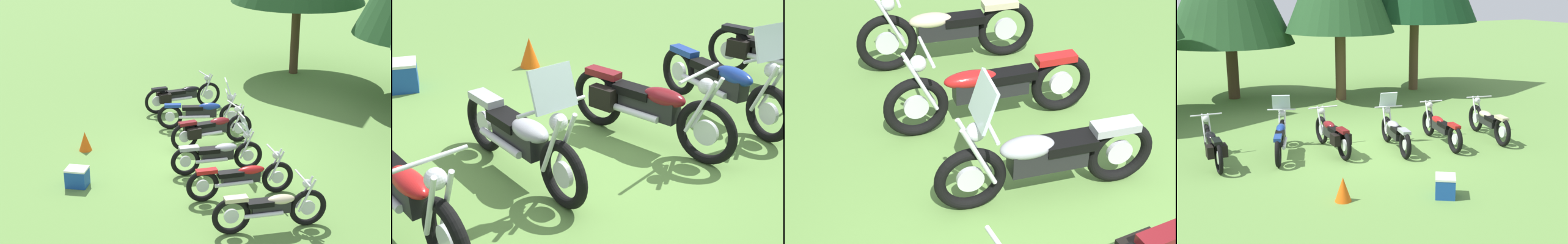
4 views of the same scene
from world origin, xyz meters
TOP-DOWN VIEW (x-y plane):
  - ground_plane at (0.00, 0.00)m, footprint 80.00×80.00m
  - motorcycle_0 at (-3.54, 0.52)m, footprint 0.73×2.33m
  - motorcycle_1 at (-1.96, 0.49)m, footprint 1.01×2.24m
  - motorcycle_2 at (-0.73, 0.19)m, footprint 0.77×2.21m
  - motorcycle_3 at (0.74, -0.28)m, footprint 0.73×2.13m
  - motorcycle_4 at (2.04, -0.35)m, footprint 0.63×2.33m
  - picnic_cooler at (0.20, -3.40)m, footprint 0.57×0.59m
  - traffic_cone at (-1.68, -2.77)m, footprint 0.32×0.32m

SIDE VIEW (x-z plane):
  - ground_plane at x=0.00m, z-range 0.00..0.00m
  - picnic_cooler at x=0.20m, z-range 0.00..0.42m
  - traffic_cone at x=-1.68m, z-range 0.00..0.48m
  - motorcycle_4 at x=2.04m, z-range -0.07..0.93m
  - motorcycle_3 at x=0.74m, z-range -0.22..1.12m
  - motorcycle_2 at x=-0.73m, z-range -0.05..0.96m
  - motorcycle_0 at x=-3.54m, z-range -0.06..0.96m
  - motorcycle_1 at x=-1.96m, z-range -0.22..1.13m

